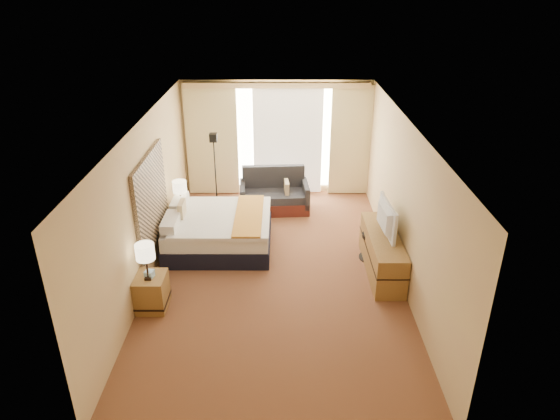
{
  "coord_description": "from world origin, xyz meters",
  "views": [
    {
      "loc": [
        0.1,
        -7.37,
        4.67
      ],
      "look_at": [
        0.08,
        0.4,
        0.97
      ],
      "focal_mm": 32.0,
      "sensor_mm": 36.0,
      "label": 1
    }
  ],
  "objects_px": {
    "bed": "(219,230)",
    "television": "(382,218)",
    "media_dresser": "(382,253)",
    "desk_chair": "(377,237)",
    "floor_lamp": "(214,156)",
    "nightstand_right": "(181,219)",
    "lamp_right": "(180,187)",
    "lamp_left": "(145,252)",
    "loveseat": "(274,197)",
    "nightstand_left": "(152,292)"
  },
  "relations": [
    {
      "from": "media_dresser",
      "to": "nightstand_right",
      "type": "bearing_deg",
      "value": 158.6
    },
    {
      "from": "media_dresser",
      "to": "lamp_right",
      "type": "height_order",
      "value": "lamp_right"
    },
    {
      "from": "nightstand_right",
      "to": "television",
      "type": "height_order",
      "value": "television"
    },
    {
      "from": "desk_chair",
      "to": "lamp_left",
      "type": "height_order",
      "value": "lamp_left"
    },
    {
      "from": "nightstand_left",
      "to": "television",
      "type": "height_order",
      "value": "television"
    },
    {
      "from": "desk_chair",
      "to": "television",
      "type": "bearing_deg",
      "value": -89.47
    },
    {
      "from": "media_dresser",
      "to": "bed",
      "type": "bearing_deg",
      "value": 163.61
    },
    {
      "from": "floor_lamp",
      "to": "bed",
      "type": "bearing_deg",
      "value": -82.02
    },
    {
      "from": "desk_chair",
      "to": "media_dresser",
      "type": "bearing_deg",
      "value": -82.0
    },
    {
      "from": "bed",
      "to": "floor_lamp",
      "type": "height_order",
      "value": "floor_lamp"
    },
    {
      "from": "nightstand_right",
      "to": "bed",
      "type": "distance_m",
      "value": 1.01
    },
    {
      "from": "bed",
      "to": "lamp_right",
      "type": "bearing_deg",
      "value": 145.21
    },
    {
      "from": "floor_lamp",
      "to": "lamp_right",
      "type": "distance_m",
      "value": 1.32
    },
    {
      "from": "nightstand_right",
      "to": "media_dresser",
      "type": "relative_size",
      "value": 0.31
    },
    {
      "from": "television",
      "to": "lamp_right",
      "type": "bearing_deg",
      "value": 66.38
    },
    {
      "from": "bed",
      "to": "desk_chair",
      "type": "xyz_separation_m",
      "value": [
        2.86,
        -0.43,
        0.09
      ]
    },
    {
      "from": "nightstand_right",
      "to": "desk_chair",
      "type": "height_order",
      "value": "desk_chair"
    },
    {
      "from": "bed",
      "to": "television",
      "type": "height_order",
      "value": "television"
    },
    {
      "from": "nightstand_left",
      "to": "lamp_left",
      "type": "bearing_deg",
      "value": -91.3
    },
    {
      "from": "desk_chair",
      "to": "lamp_left",
      "type": "xyz_separation_m",
      "value": [
        -3.67,
        -1.54,
        0.58
      ]
    },
    {
      "from": "lamp_right",
      "to": "nightstand_right",
      "type": "bearing_deg",
      "value": 120.39
    },
    {
      "from": "nightstand_right",
      "to": "loveseat",
      "type": "height_order",
      "value": "loveseat"
    },
    {
      "from": "bed",
      "to": "desk_chair",
      "type": "height_order",
      "value": "desk_chair"
    },
    {
      "from": "loveseat",
      "to": "lamp_left",
      "type": "bearing_deg",
      "value": -120.98
    },
    {
      "from": "nightstand_right",
      "to": "floor_lamp",
      "type": "relative_size",
      "value": 0.33
    },
    {
      "from": "lamp_left",
      "to": "desk_chair",
      "type": "bearing_deg",
      "value": 22.68
    },
    {
      "from": "bed",
      "to": "lamp_left",
      "type": "bearing_deg",
      "value": -112.44
    },
    {
      "from": "television",
      "to": "lamp_left",
      "type": "bearing_deg",
      "value": 104.39
    },
    {
      "from": "lamp_left",
      "to": "bed",
      "type": "bearing_deg",
      "value": 67.56
    },
    {
      "from": "nightstand_left",
      "to": "television",
      "type": "distance_m",
      "value": 3.88
    },
    {
      "from": "media_dresser",
      "to": "television",
      "type": "relative_size",
      "value": 1.85
    },
    {
      "from": "nightstand_left",
      "to": "nightstand_right",
      "type": "distance_m",
      "value": 2.5
    },
    {
      "from": "nightstand_left",
      "to": "media_dresser",
      "type": "distance_m",
      "value": 3.85
    },
    {
      "from": "bed",
      "to": "loveseat",
      "type": "bearing_deg",
      "value": 58.26
    },
    {
      "from": "bed",
      "to": "desk_chair",
      "type": "distance_m",
      "value": 2.9
    },
    {
      "from": "bed",
      "to": "loveseat",
      "type": "distance_m",
      "value": 1.93
    },
    {
      "from": "media_dresser",
      "to": "bed",
      "type": "relative_size",
      "value": 0.95
    },
    {
      "from": "floor_lamp",
      "to": "lamp_left",
      "type": "distance_m",
      "value": 3.75
    },
    {
      "from": "nightstand_left",
      "to": "floor_lamp",
      "type": "distance_m",
      "value": 3.79
    },
    {
      "from": "nightstand_left",
      "to": "television",
      "type": "relative_size",
      "value": 0.56
    },
    {
      "from": "nightstand_right",
      "to": "media_dresser",
      "type": "height_order",
      "value": "media_dresser"
    },
    {
      "from": "lamp_right",
      "to": "loveseat",
      "type": "bearing_deg",
      "value": 31.73
    },
    {
      "from": "lamp_left",
      "to": "loveseat",
      "type": "bearing_deg",
      "value": 63.13
    },
    {
      "from": "media_dresser",
      "to": "desk_chair",
      "type": "xyz_separation_m",
      "value": [
        -0.03,
        0.42,
        0.08
      ]
    },
    {
      "from": "desk_chair",
      "to": "television",
      "type": "xyz_separation_m",
      "value": [
        -0.02,
        -0.34,
        0.55
      ]
    },
    {
      "from": "loveseat",
      "to": "desk_chair",
      "type": "bearing_deg",
      "value": -52.45
    },
    {
      "from": "floor_lamp",
      "to": "television",
      "type": "relative_size",
      "value": 1.73
    },
    {
      "from": "nightstand_right",
      "to": "nightstand_left",
      "type": "bearing_deg",
      "value": -90.0
    },
    {
      "from": "desk_chair",
      "to": "television",
      "type": "height_order",
      "value": "television"
    },
    {
      "from": "bed",
      "to": "media_dresser",
      "type": "bearing_deg",
      "value": -16.39
    }
  ]
}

